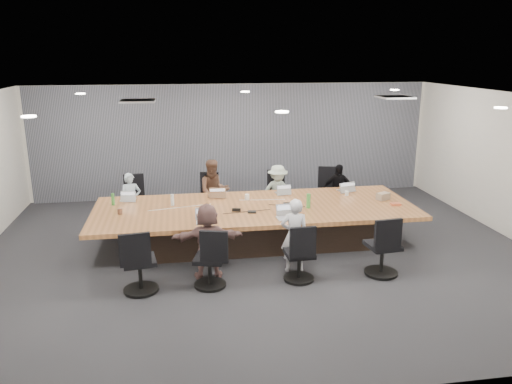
{
  "coord_description": "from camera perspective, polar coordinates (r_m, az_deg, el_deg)",
  "views": [
    {
      "loc": [
        -1.39,
        -8.35,
        3.53
      ],
      "look_at": [
        0.0,
        0.4,
        1.05
      ],
      "focal_mm": 35.0,
      "sensor_mm": 36.0,
      "label": 1
    }
  ],
  "objects": [
    {
      "name": "floor",
      "position": [
        9.17,
        0.4,
        -7.0
      ],
      "size": [
        10.0,
        8.0,
        0.0
      ],
      "primitive_type": "cube",
      "color": "#292A2E",
      "rests_on": "ground"
    },
    {
      "name": "ceiling",
      "position": [
        8.5,
        0.43,
        10.71
      ],
      "size": [
        10.0,
        8.0,
        0.0
      ],
      "primitive_type": "cube",
      "color": "white",
      "rests_on": "wall_back"
    },
    {
      "name": "wall_back",
      "position": [
        12.61,
        -2.59,
        5.89
      ],
      "size": [
        10.0,
        0.0,
        2.8
      ],
      "primitive_type": "cube",
      "rotation": [
        1.57,
        0.0,
        0.0
      ],
      "color": "beige",
      "rests_on": "ground"
    },
    {
      "name": "wall_front",
      "position": [
        5.04,
        8.01,
        -9.52
      ],
      "size": [
        10.0,
        0.0,
        2.8
      ],
      "primitive_type": "cube",
      "rotation": [
        -1.57,
        0.0,
        0.0
      ],
      "color": "beige",
      "rests_on": "ground"
    },
    {
      "name": "curtain",
      "position": [
        12.53,
        -2.55,
        5.83
      ],
      "size": [
        9.8,
        0.04,
        2.8
      ],
      "primitive_type": "cube",
      "color": "slate",
      "rests_on": "ground"
    },
    {
      "name": "conference_table",
      "position": [
        9.49,
        -0.1,
        -3.61
      ],
      "size": [
        6.0,
        2.2,
        0.74
      ],
      "color": "#2F221A",
      "rests_on": "ground"
    },
    {
      "name": "chair_0",
      "position": [
        11.05,
        -13.89,
        -1.29
      ],
      "size": [
        0.61,
        0.61,
        0.8
      ],
      "primitive_type": null,
      "rotation": [
        0.0,
        0.0,
        3.27
      ],
      "color": "black",
      "rests_on": "ground"
    },
    {
      "name": "chair_1",
      "position": [
        11.03,
        -4.92,
        -0.99
      ],
      "size": [
        0.63,
        0.63,
        0.77
      ],
      "primitive_type": null,
      "rotation": [
        0.0,
        0.0,
        2.89
      ],
      "color": "black",
      "rests_on": "ground"
    },
    {
      "name": "chair_2",
      "position": [
        11.2,
        2.11,
        -0.59
      ],
      "size": [
        0.69,
        0.69,
        0.8
      ],
      "primitive_type": null,
      "rotation": [
        0.0,
        0.0,
        3.49
      ],
      "color": "black",
      "rests_on": "ground"
    },
    {
      "name": "chair_3",
      "position": [
        11.53,
        8.73,
        -0.24
      ],
      "size": [
        0.69,
        0.69,
        0.83
      ],
      "primitive_type": null,
      "rotation": [
        0.0,
        0.0,
        2.85
      ],
      "color": "black",
      "rests_on": "ground"
    },
    {
      "name": "chair_4",
      "position": [
        7.83,
        -13.15,
        -8.23
      ],
      "size": [
        0.64,
        0.64,
        0.84
      ],
      "primitive_type": null,
      "rotation": [
        0.0,
        0.0,
        0.14
      ],
      "color": "black",
      "rests_on": "ground"
    },
    {
      "name": "chair_5",
      "position": [
        7.82,
        -5.32,
        -8.09
      ],
      "size": [
        0.65,
        0.65,
        0.78
      ],
      "primitive_type": null,
      "rotation": [
        0.0,
        0.0,
        -0.26
      ],
      "color": "black",
      "rests_on": "ground"
    },
    {
      "name": "chair_6",
      "position": [
        8.03,
        4.96,
        -7.52
      ],
      "size": [
        0.53,
        0.53,
        0.76
      ],
      "primitive_type": null,
      "rotation": [
        0.0,
        0.0,
        0.02
      ],
      "color": "black",
      "rests_on": "ground"
    },
    {
      "name": "chair_7",
      "position": [
        8.44,
        14.24,
        -6.46
      ],
      "size": [
        0.63,
        0.63,
        0.85
      ],
      "primitive_type": null,
      "rotation": [
        0.0,
        0.0,
        0.11
      ],
      "color": "black",
      "rests_on": "ground"
    },
    {
      "name": "person_0",
      "position": [
        10.67,
        -14.09,
        -0.94
      ],
      "size": [
        0.45,
        0.33,
        1.15
      ],
      "primitive_type": "imported",
      "rotation": [
        0.0,
        0.0,
        6.41
      ],
      "color": "#A0B4C1",
      "rests_on": "ground"
    },
    {
      "name": "laptop_0",
      "position": [
        10.09,
        -14.4,
        -0.86
      ],
      "size": [
        0.31,
        0.24,
        0.02
      ],
      "primitive_type": "cube",
      "rotation": [
        0.0,
        0.0,
        3.01
      ],
      "color": "#B2B2B7",
      "rests_on": "conference_table"
    },
    {
      "name": "person_1",
      "position": [
        10.61,
        -4.81,
        0.05
      ],
      "size": [
        0.72,
        0.59,
        1.38
      ],
      "primitive_type": "imported",
      "rotation": [
        0.0,
        0.0,
        6.39
      ],
      "color": "#503627",
      "rests_on": "ground"
    },
    {
      "name": "laptop_1",
      "position": [
        10.07,
        -4.58,
        -0.45
      ],
      "size": [
        0.36,
        0.27,
        0.02
      ],
      "primitive_type": "cube",
      "rotation": [
        0.0,
        0.0,
        3.02
      ],
      "color": "#8C6647",
      "rests_on": "conference_table"
    },
    {
      "name": "person_2",
      "position": [
        10.82,
        2.48,
        -0.06
      ],
      "size": [
        0.83,
        0.53,
        1.21
      ],
      "primitive_type": "imported",
      "rotation": [
        0.0,
        0.0,
        6.39
      ],
      "color": "#9CAD9C",
      "rests_on": "ground"
    },
    {
      "name": "laptop_2",
      "position": [
        10.26,
        3.1,
        -0.11
      ],
      "size": [
        0.31,
        0.23,
        0.02
      ],
      "primitive_type": "cube",
      "rotation": [
        0.0,
        0.0,
        3.22
      ],
      "color": "#B2B2B7",
      "rests_on": "conference_table"
    },
    {
      "name": "person_3",
      "position": [
        11.16,
        9.31,
        0.18
      ],
      "size": [
        0.72,
        0.35,
        1.19
      ],
      "primitive_type": "imported",
      "rotation": [
        0.0,
        0.0,
        6.19
      ],
      "color": "black",
      "rests_on": "ground"
    },
    {
      "name": "laptop_3",
      "position": [
        10.62,
        10.26,
        0.2
      ],
      "size": [
        0.39,
        0.3,
        0.02
      ],
      "primitive_type": "cube",
      "rotation": [
        0.0,
        0.0,
        3.34
      ],
      "color": "#B2B2B7",
      "rests_on": "conference_table"
    },
    {
      "name": "person_5",
      "position": [
        8.06,
        -5.54,
        -5.59
      ],
      "size": [
        1.16,
        0.38,
        1.25
      ],
      "primitive_type": "imported",
      "rotation": [
        0.0,
        0.0,
        3.13
      ],
      "color": "brown",
      "rests_on": "ground"
    },
    {
      "name": "laptop_5",
      "position": [
        8.53,
        -5.8,
        -3.48
      ],
      "size": [
        0.32,
        0.23,
        0.02
      ],
      "primitive_type": "cube",
      "rotation": [
        0.0,
        0.0,
        -0.05
      ],
      "color": "#B2B2B7",
      "rests_on": "conference_table"
    },
    {
      "name": "person_6",
      "position": [
        8.25,
        4.41,
        -4.98
      ],
      "size": [
        0.51,
        0.38,
        1.26
      ],
      "primitive_type": "imported",
      "rotation": [
        0.0,
        0.0,
        2.97
      ],
      "color": "silver",
      "rests_on": "ground"
    },
    {
      "name": "laptop_6",
      "position": [
        8.71,
        3.6,
        -3.01
      ],
      "size": [
        0.37,
        0.27,
        0.02
      ],
      "primitive_type": "cube",
      "rotation": [
        0.0,
        0.0,
        0.07
      ],
      "color": "#B2B2B7",
      "rests_on": "conference_table"
    },
    {
      "name": "bottle_green_left",
      "position": [
        9.83,
        -16.04,
        -0.8
      ],
      "size": [
        0.07,
        0.07,
        0.23
      ],
      "primitive_type": "cylinder",
      "rotation": [
        0.0,
        0.0,
        0.17
      ],
      "color": "green",
      "rests_on": "conference_table"
    },
    {
      "name": "bottle_green_right",
      "position": [
        9.31,
        6.01,
        -1.02
      ],
      "size": [
        0.08,
        0.08,
        0.27
      ],
      "primitive_type": "cylinder",
      "rotation": [
        0.0,
        0.0,
        -0.02
      ],
      "color": "green",
      "rests_on": "conference_table"
    },
    {
      "name": "bottle_clear",
      "position": [
        9.56,
        -9.53,
        -0.89
      ],
      "size": [
        0.07,
        0.07,
        0.22
      ],
      "primitive_type": "cylinder",
      "rotation": [
        0.0,
        0.0,
        0.03
      ],
      "color": "silver",
      "rests_on": "conference_table"
    },
    {
      "name": "cup_white_far",
      "position": [
        9.8,
        -1.02,
        -0.57
      ],
      "size": [
        0.12,
        0.12,
        0.11
      ],
      "primitive_type": "cylinder",
      "rotation": [
        0.0,
        0.0,
        0.43
      ],
      "color": "white",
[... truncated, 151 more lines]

